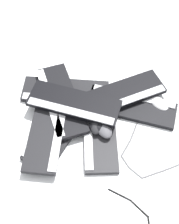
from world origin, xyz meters
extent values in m
plane|color=white|center=(0.00, 0.00, 0.00)|extent=(3.20, 3.20, 0.00)
cube|color=#232326|center=(0.13, 0.07, 0.01)|extent=(0.45, 0.36, 0.02)
cube|color=silver|center=(0.10, 0.02, 0.03)|extent=(0.37, 0.26, 0.01)
cube|color=black|center=(0.10, 0.27, 0.01)|extent=(0.43, 0.40, 0.02)
cube|color=#B2B5BA|center=(0.07, 0.32, 0.03)|extent=(0.35, 0.30, 0.01)
cube|color=black|center=(-0.16, 0.05, 0.01)|extent=(0.39, 0.44, 0.02)
cube|color=silver|center=(-0.12, 0.02, 0.03)|extent=(0.29, 0.35, 0.01)
cube|color=black|center=(0.01, -0.09, 0.01)|extent=(0.33, 0.46, 0.02)
cube|color=#B2B5BA|center=(-0.04, -0.11, 0.03)|extent=(0.22, 0.39, 0.01)
cube|color=black|center=(0.03, 0.26, 0.04)|extent=(0.23, 0.46, 0.02)
cube|color=#B2B5BA|center=(0.09, 0.25, 0.06)|extent=(0.12, 0.42, 0.01)
cube|color=black|center=(-0.11, 0.00, 0.04)|extent=(0.46, 0.26, 0.02)
cube|color=silver|center=(-0.12, -0.06, 0.06)|extent=(0.41, 0.15, 0.01)
cube|color=black|center=(-0.04, 0.03, 0.07)|extent=(0.44, 0.39, 0.02)
cube|color=#B2B5BA|center=(0.00, -0.01, 0.09)|extent=(0.35, 0.29, 0.01)
cube|color=black|center=(0.00, -0.15, 0.04)|extent=(0.43, 0.40, 0.02)
cube|color=silver|center=(0.04, -0.10, 0.06)|extent=(0.35, 0.30, 0.01)
ellipsoid|color=#4C4C51|center=(0.15, 0.07, 0.05)|extent=(0.12, 0.08, 0.04)
ellipsoid|color=#4C4C51|center=(0.13, 0.09, 0.05)|extent=(0.09, 0.12, 0.04)
ellipsoid|color=black|center=(0.13, 0.06, 0.05)|extent=(0.12, 0.12, 0.04)
ellipsoid|color=black|center=(0.11, 0.06, 0.05)|extent=(0.13, 0.12, 0.04)
ellipsoid|color=silver|center=(0.17, 0.40, 0.02)|extent=(0.12, 0.08, 0.04)
cylinder|color=black|center=(0.43, -0.04, 0.00)|extent=(0.09, 0.05, 0.01)
cylinder|color=black|center=(0.52, -0.01, 0.00)|extent=(0.09, 0.02, 0.01)
cylinder|color=black|center=(0.59, -0.02, 0.00)|extent=(0.05, 0.04, 0.01)
sphere|color=black|center=(0.38, -0.07, 0.00)|extent=(0.01, 0.01, 0.01)
sphere|color=black|center=(0.47, -0.02, 0.00)|extent=(0.01, 0.01, 0.01)
sphere|color=black|center=(0.56, 0.00, 0.00)|extent=(0.01, 0.01, 0.01)
cylinder|color=#59595B|center=(0.20, 0.29, 0.00)|extent=(0.05, 0.08, 0.01)
cylinder|color=#59595B|center=(0.22, 0.21, 0.00)|extent=(0.07, 0.10, 0.01)
cylinder|color=#59595B|center=(0.27, 0.12, 0.00)|extent=(0.05, 0.09, 0.01)
cylinder|color=#59595B|center=(0.32, 0.07, 0.00)|extent=(0.06, 0.01, 0.01)
cylinder|color=#59595B|center=(0.39, 0.08, 0.00)|extent=(0.07, 0.02, 0.01)
cylinder|color=#59595B|center=(0.44, 0.14, 0.00)|extent=(0.04, 0.11, 0.01)
cylinder|color=#59595B|center=(0.46, 0.23, 0.00)|extent=(0.02, 0.08, 0.01)
sphere|color=#59595B|center=(0.23, 0.33, 0.00)|extent=(0.01, 0.01, 0.01)
sphere|color=#59595B|center=(0.18, 0.25, 0.00)|extent=(0.01, 0.01, 0.01)
sphere|color=#59595B|center=(0.25, 0.16, 0.00)|extent=(0.01, 0.01, 0.01)
sphere|color=#59595B|center=(0.29, 0.07, 0.00)|extent=(0.01, 0.01, 0.01)
sphere|color=#59595B|center=(0.35, 0.07, 0.00)|extent=(0.01, 0.01, 0.01)
sphere|color=#59595B|center=(0.42, 0.08, 0.00)|extent=(0.01, 0.01, 0.01)
sphere|color=#59595B|center=(0.45, 0.19, 0.00)|extent=(0.01, 0.01, 0.01)
camera|label=1|loc=(0.72, -0.39, 1.29)|focal=50.00mm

